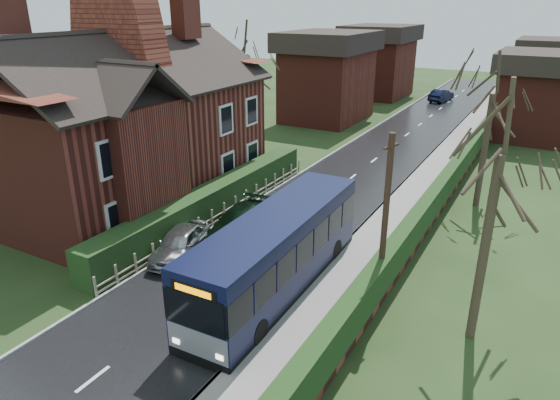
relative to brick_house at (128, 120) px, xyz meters
The scene contains 18 objects.
ground 10.87m from the brick_house, 28.67° to the right, with size 140.00×140.00×0.00m, color #2C441D.
road 11.07m from the brick_house, 30.89° to the left, with size 6.00×100.00×0.02m, color black.
pavement 14.64m from the brick_house, 21.92° to the left, with size 2.50×100.00×0.14m, color slate.
kerb_right 13.59m from the brick_house, 23.91° to the left, with size 0.12×100.00×0.14m, color gray.
kerb_left 8.85m from the brick_house, 42.59° to the left, with size 0.12×100.00×0.10m, color gray.
front_hedge 6.02m from the brick_house, ahead, with size 1.20×16.00×1.60m, color black.
picket_fence 6.83m from the brick_house, ahead, with size 0.10×16.00×0.90m, color gray, non-canonical shape.
right_wall_hedge 15.80m from the brick_house, 19.77° to the left, with size 0.60×50.00×1.80m.
brick_house is the anchor object (origin of this frame).
bus 12.00m from the brick_house, 20.15° to the right, with size 2.39×9.84×2.98m.
car_silver 8.14m from the brick_house, 31.52° to the right, with size 1.49×3.70×1.26m, color #A5A6AA.
car_green 8.10m from the brick_house, ahead, with size 1.75×4.31×1.25m, color black.
car_distant 38.23m from the brick_house, 78.08° to the left, with size 1.36×3.89×1.28m, color black.
bus_stop_sign 14.09m from the brick_house, 30.73° to the right, with size 0.17×0.45×2.97m.
telegraph_pole 14.91m from the brick_house, 11.93° to the right, with size 0.27×0.79×6.19m.
tree_right_near 18.19m from the brick_house, 11.07° to the right, with size 3.98×3.98×8.60m.
tree_right_far 18.14m from the brick_house, 27.18° to the left, with size 4.30×4.30×8.31m.
tree_house_side 12.22m from the brick_house, 91.73° to the left, with size 4.11×4.11×9.33m.
Camera 1 is at (10.10, -13.24, 9.98)m, focal length 32.00 mm.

